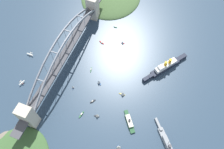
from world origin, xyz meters
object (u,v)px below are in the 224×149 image
ocean_liner (165,67)px  seaplane_taxiing_near_bridge (22,83)px  small_boat_3 (73,87)px  small_boat_7 (97,115)px  naval_cruiser (167,144)px  small_boat_5 (123,93)px  small_boat_1 (91,70)px  small_boat_2 (93,101)px  small_boat_8 (123,42)px  seaplane_second_in_formation (30,54)px  harbor_ferry_steamer (129,121)px  small_boat_9 (81,114)px  small_boat_0 (102,42)px  small_boat_6 (99,82)px  small_boat_10 (119,147)px  small_boat_4 (115,27)px  harbor_arch_bridge (65,54)px

ocean_liner → seaplane_taxiing_near_bridge: (108.03, -204.42, -3.87)m
small_boat_3 → small_boat_7: (29.85, 53.66, 0.91)m
naval_cruiser → small_boat_5: naval_cruiser is taller
ocean_liner → small_boat_1: 121.62m
small_boat_2 → small_boat_8: small_boat_8 is taller
ocean_liner → small_boat_7: (115.90, -71.86, -1.97)m
seaplane_second_in_formation → small_boat_8: size_ratio=1.73×
harbor_ferry_steamer → small_boat_9: 70.53m
harbor_ferry_steamer → small_boat_3: bearing=-101.8°
small_boat_0 → small_boat_6: size_ratio=1.07×
small_boat_2 → small_boat_7: small_boat_7 is taller
small_boat_9 → small_boat_0: bearing=-170.2°
ocean_liner → small_boat_9: 154.22m
small_boat_6 → seaplane_second_in_formation: bearing=-93.7°
small_boat_0 → small_boat_3: size_ratio=1.53×
small_boat_2 → small_boat_10: (50.40, 60.50, 4.22)m
seaplane_second_in_formation → small_boat_6: 130.68m
small_boat_6 → small_boat_4: bearing=-171.8°
small_boat_0 → small_boat_3: small_boat_3 is taller
ocean_liner → small_boat_4: size_ratio=10.55×
small_boat_3 → small_boat_8: size_ratio=0.95×
small_boat_9 → small_boat_10: (25.24, 67.41, 4.23)m
harbor_ferry_steamer → small_boat_7: size_ratio=3.69×
seaplane_taxiing_near_bridge → small_boat_6: bearing=111.2°
small_boat_0 → small_boat_8: 37.13m
naval_cruiser → small_boat_8: bearing=-141.2°
harbor_ferry_steamer → small_boat_2: harbor_ferry_steamer is taller
seaplane_second_in_formation → small_boat_3: bearing=72.3°
small_boat_10 → seaplane_taxiing_near_bridge: bearing=-102.4°
naval_cruiser → small_boat_2: bearing=-100.6°
small_boat_4 → small_boat_10: (202.11, 80.79, 4.39)m
small_boat_3 → small_boat_7: bearing=60.9°
ocean_liner → seaplane_taxiing_near_bridge: 231.24m
small_boat_1 → small_boat_4: small_boat_4 is taller
harbor_arch_bridge → small_boat_8: bearing=134.1°
small_boat_4 → small_boat_5: (124.39, 58.94, 3.77)m
harbor_arch_bridge → small_boat_5: 110.95m
small_boat_7 → small_boat_2: bearing=-140.8°
small_boat_10 → ocean_liner: bearing=169.6°
naval_cruiser → small_boat_4: (-174.39, -141.05, -2.48)m
naval_cruiser → seaplane_second_in_formation: naval_cruiser is taller
harbor_arch_bridge → small_boat_8: size_ratio=40.89×
harbor_arch_bridge → naval_cruiser: 203.53m
seaplane_second_in_formation → harbor_arch_bridge: bearing=98.0°
small_boat_4 → small_boat_7: bearing=11.9°
small_boat_5 → small_boat_9: 69.60m
harbor_ferry_steamer → seaplane_taxiing_near_bridge: bearing=-89.7°
small_boat_4 → small_boat_8: (30.52, 25.27, 2.57)m
harbor_arch_bridge → small_boat_2: (50.43, 67.96, -23.85)m
harbor_arch_bridge → small_boat_6: 70.14m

